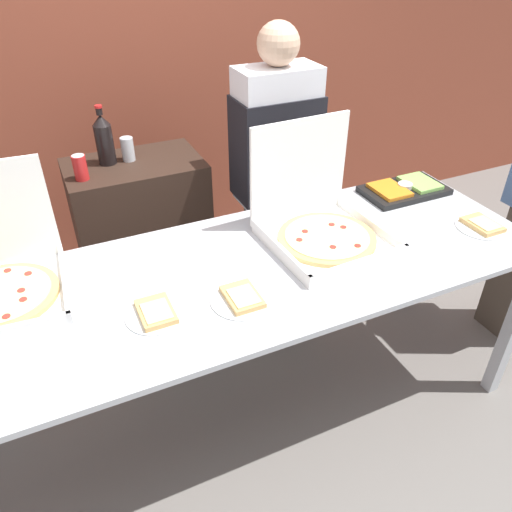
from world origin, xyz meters
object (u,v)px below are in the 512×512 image
object	(u,v)px
pizza_box_far_left	(320,221)
person_server_vest	(275,173)
soda_can_silver	(128,149)
paper_plate_front_right	(482,225)
soda_can_colored	(80,168)
paper_plate_front_center	(156,313)
soda_bottle	(104,139)
paper_plate_front_left	(242,298)
veggie_tray	(404,189)

from	to	relation	value
pizza_box_far_left	person_server_vest	xyz separation A→B (m)	(0.06, 0.55, -0.02)
soda_can_silver	person_server_vest	distance (m)	0.78
paper_plate_front_right	soda_can_silver	size ratio (longest dim) A/B	1.90
pizza_box_far_left	person_server_vest	bearing A→B (deg)	81.07
soda_can_colored	pizza_box_far_left	bearing A→B (deg)	-41.56
paper_plate_front_center	soda_bottle	bearing A→B (deg)	86.52
pizza_box_far_left	paper_plate_front_right	bearing A→B (deg)	-21.21
paper_plate_front_left	person_server_vest	distance (m)	0.98
paper_plate_front_center	soda_bottle	size ratio (longest dim) A/B	0.74
paper_plate_front_right	soda_can_silver	xyz separation A→B (m)	(-1.34, 1.15, 0.17)
paper_plate_front_left	soda_can_colored	world-z (taller)	soda_can_colored
paper_plate_front_right	soda_can_colored	distance (m)	1.90
paper_plate_front_center	soda_can_colored	xyz separation A→B (m)	(-0.08, 0.99, 0.17)
pizza_box_far_left	person_server_vest	distance (m)	0.56
soda_bottle	person_server_vest	world-z (taller)	person_server_vest
soda_bottle	person_server_vest	xyz separation A→B (m)	(0.79, -0.36, -0.19)
soda_bottle	soda_can_silver	distance (m)	0.13
veggie_tray	soda_bottle	bearing A→B (deg)	151.31
pizza_box_far_left	person_server_vest	size ratio (longest dim) A/B	0.31
paper_plate_front_center	soda_bottle	world-z (taller)	soda_bottle
paper_plate_front_center	person_server_vest	distance (m)	1.15
paper_plate_front_center	veggie_tray	distance (m)	1.47
soda_can_colored	person_server_vest	bearing A→B (deg)	-13.31
soda_bottle	soda_can_silver	xyz separation A→B (m)	(0.11, -0.01, -0.07)
paper_plate_front_right	person_server_vest	distance (m)	1.04
soda_can_silver	person_server_vest	world-z (taller)	person_server_vest
paper_plate_front_center	person_server_vest	bearing A→B (deg)	41.85
paper_plate_front_right	veggie_tray	xyz separation A→B (m)	(-0.10, 0.43, 0.01)
paper_plate_front_center	veggie_tray	world-z (taller)	veggie_tray
paper_plate_front_right	paper_plate_front_left	bearing A→B (deg)	-179.03
veggie_tray	paper_plate_front_right	bearing A→B (deg)	-76.31
veggie_tray	soda_can_silver	bearing A→B (deg)	149.50
person_server_vest	soda_bottle	bearing A→B (deg)	-24.75
paper_plate_front_center	person_server_vest	size ratio (longest dim) A/B	0.13
pizza_box_far_left	soda_bottle	world-z (taller)	pizza_box_far_left
veggie_tray	person_server_vest	world-z (taller)	person_server_vest
paper_plate_front_right	person_server_vest	xyz separation A→B (m)	(-0.66, 0.80, 0.05)
veggie_tray	person_server_vest	size ratio (longest dim) A/B	0.25
paper_plate_front_center	paper_plate_front_left	bearing A→B (deg)	-9.42
veggie_tray	soda_can_colored	distance (m)	1.61
paper_plate_front_right	paper_plate_front_left	size ratio (longest dim) A/B	0.98
pizza_box_far_left	soda_can_silver	bearing A→B (deg)	121.62
paper_plate_front_right	person_server_vest	size ratio (longest dim) A/B	0.14
paper_plate_front_right	paper_plate_front_left	distance (m)	1.20
soda_can_silver	person_server_vest	size ratio (longest dim) A/B	0.07
paper_plate_front_center	soda_can_silver	size ratio (longest dim) A/B	1.80
paper_plate_front_left	soda_can_colored	bearing A→B (deg)	110.75
soda_can_silver	soda_can_colored	bearing A→B (deg)	-152.58
paper_plate_front_left	paper_plate_front_right	bearing A→B (deg)	0.97
paper_plate_front_left	soda_bottle	world-z (taller)	soda_bottle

